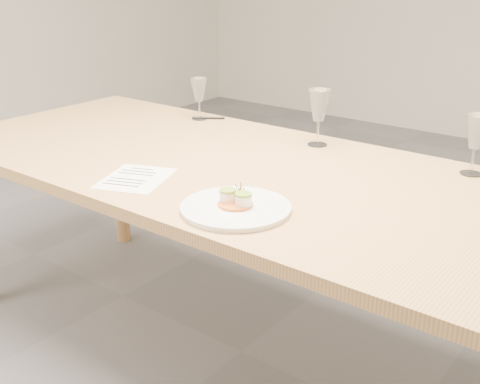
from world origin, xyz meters
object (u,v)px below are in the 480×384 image
Objects in this scene: ballpoint_pen at (209,118)px; recipe_sheet at (136,178)px; wine_glass_0 at (199,91)px; wine_glass_1 at (319,107)px; dining_table at (241,185)px; wine_glass_2 at (477,133)px; dinner_plate at (236,207)px.

recipe_sheet is at bearing -103.33° from ballpoint_pen.
ballpoint_pen reaches higher than recipe_sheet.
wine_glass_0 is 0.86× the size of wine_glass_1.
wine_glass_2 is at bearing 31.34° from dining_table.
dining_table is 13.38× the size of wine_glass_0.
dinner_plate is 1.72× the size of wine_glass_0.
recipe_sheet is at bearing -63.82° from wine_glass_0.
wine_glass_0 is 0.61m from wine_glass_1.
ballpoint_pen is at bearing 178.57° from wine_glass_2.
dinner_plate is 1.57× the size of wine_glass_2.
dinner_plate reaches higher than dining_table.
wine_glass_1 is (0.61, -0.03, 0.02)m from wine_glass_0.
recipe_sheet is 0.79m from wine_glass_0.
dinner_plate is 0.42m from recipe_sheet.
ballpoint_pen is 0.62× the size of wine_glass_2.
dining_table is 11.44× the size of wine_glass_1.
dining_table is 0.66m from ballpoint_pen.
dining_table is 12.25× the size of wine_glass_2.
ballpoint_pen is at bearing 38.37° from wine_glass_0.
wine_glass_0 is at bearing 143.55° from dining_table.
wine_glass_0 is 0.92× the size of wine_glass_2.
dinner_plate is 1.04m from ballpoint_pen.
recipe_sheet is 0.74m from wine_glass_1.
dining_table is at bearing 36.76° from recipe_sheet.
wine_glass_2 is (0.56, 0.02, -0.01)m from wine_glass_1.
wine_glass_1 is (-0.15, 0.69, 0.14)m from dinner_plate.
wine_glass_1 reaches higher than ballpoint_pen.
dining_table is 0.78m from wine_glass_2.
wine_glass_2 is at bearing 59.68° from dinner_plate.
wine_glass_1 is 0.56m from wine_glass_2.
wine_glass_1 is at bearing -177.86° from wine_glass_2.
recipe_sheet reaches higher than dining_table.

